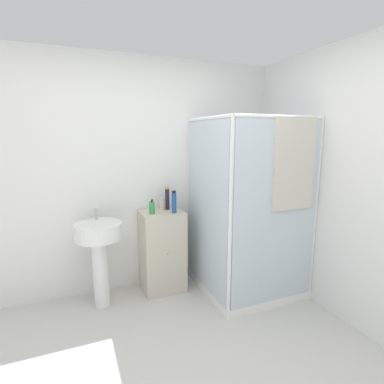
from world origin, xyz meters
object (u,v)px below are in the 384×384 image
sink (99,246)px  shampoo_bottle_blue (174,202)px  soap_dispenser (152,208)px  shampoo_bottle_tall_black (167,198)px  lotion_bottle_white (162,204)px

sink → shampoo_bottle_blue: 0.86m
soap_dispenser → shampoo_bottle_tall_black: (0.20, 0.11, 0.06)m
lotion_bottle_white → sink: bearing=-164.6°
shampoo_bottle_tall_black → lotion_bottle_white: bearing=161.5°
sink → soap_dispenser: 0.64m
shampoo_bottle_blue → lotion_bottle_white: bearing=112.5°
lotion_bottle_white → soap_dispenser: bearing=-138.3°
shampoo_bottle_blue → lotion_bottle_white: 0.21m
sink → shampoo_bottle_tall_black: bearing=13.0°
sink → lotion_bottle_white: 0.79m
shampoo_bottle_tall_black → shampoo_bottle_blue: (0.02, -0.17, -0.01)m
sink → shampoo_bottle_blue: (0.77, 0.01, 0.37)m
soap_dispenser → shampoo_bottle_blue: shampoo_bottle_blue is taller
sink → shampoo_bottle_blue: shampoo_bottle_blue is taller
shampoo_bottle_tall_black → lotion_bottle_white: 0.09m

